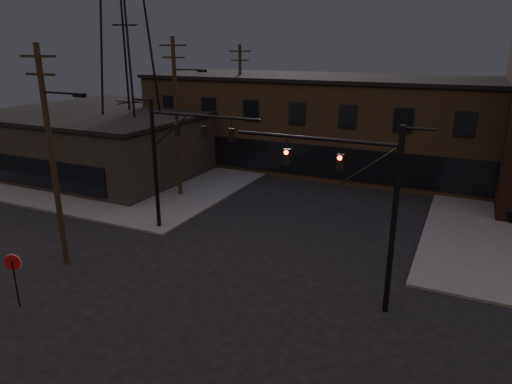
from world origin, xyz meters
TOP-DOWN VIEW (x-y plane):
  - ground at (0.00, 0.00)m, footprint 140.00×140.00m
  - sidewalk_nw at (-22.00, 22.00)m, footprint 30.00×30.00m
  - building_row at (0.00, 28.00)m, footprint 40.00×12.00m
  - building_left at (-20.00, 16.00)m, footprint 16.00×12.00m
  - traffic_signal_near at (5.36, 4.50)m, footprint 7.12×0.24m
  - traffic_signal_far at (-6.72, 8.00)m, footprint 7.12×0.24m
  - stop_sign at (-8.00, -1.99)m, footprint 0.72×0.33m
  - utility_pole_near at (-9.43, 2.00)m, footprint 3.70×0.28m
  - utility_pole_mid at (-10.44, 14.00)m, footprint 3.70×0.28m
  - utility_pole_far at (-11.50, 26.00)m, footprint 2.20×0.28m
  - transmission_tower at (-18.00, 18.00)m, footprint 7.00×7.00m
  - car_crossing at (-0.58, 24.54)m, footprint 3.07×4.96m

SIDE VIEW (x-z plane):
  - ground at x=0.00m, z-range 0.00..0.00m
  - sidewalk_nw at x=-22.00m, z-range 0.00..0.15m
  - car_crossing at x=-0.58m, z-range 0.00..1.54m
  - stop_sign at x=-8.00m, z-range 0.60..3.08m
  - building_left at x=-20.00m, z-range 0.00..5.00m
  - building_row at x=0.00m, z-range 0.00..8.00m
  - traffic_signal_near at x=5.36m, z-range 0.93..8.93m
  - traffic_signal_far at x=-6.72m, z-range 1.01..9.01m
  - utility_pole_far at x=-11.50m, z-range 0.28..11.28m
  - utility_pole_near at x=-9.43m, z-range 0.37..11.37m
  - utility_pole_mid at x=-10.44m, z-range 0.38..11.88m
  - transmission_tower at x=-18.00m, z-range 0.00..25.00m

